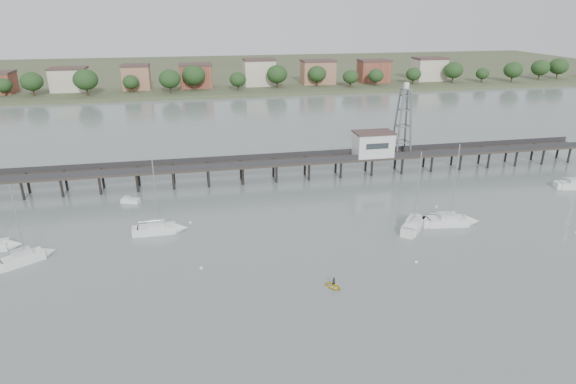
# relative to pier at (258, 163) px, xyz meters

# --- Properties ---
(pier) EXTENTS (150.00, 5.00, 5.50)m
(pier) POSITION_rel_pier_xyz_m (0.00, 0.00, 0.00)
(pier) COLOR #2D2823
(pier) RESTS_ON ground
(pier_building) EXTENTS (8.40, 5.40, 5.30)m
(pier_building) POSITION_rel_pier_xyz_m (25.00, 0.00, 2.87)
(pier_building) COLOR silver
(pier_building) RESTS_ON ground
(lattice_tower) EXTENTS (3.20, 3.20, 15.50)m
(lattice_tower) POSITION_rel_pier_xyz_m (31.50, 0.00, 7.31)
(lattice_tower) COLOR slate
(lattice_tower) RESTS_ON ground
(sailboat_b) EXTENTS (7.97, 2.55, 13.09)m
(sailboat_b) POSITION_rel_pier_xyz_m (-18.46, -21.73, -3.15)
(sailboat_b) COLOR white
(sailboat_b) RESTS_ON ground
(sailboat_d) EXTENTS (9.24, 3.64, 14.78)m
(sailboat_d) POSITION_rel_pier_xyz_m (29.33, -28.29, -3.16)
(sailboat_d) COLOR white
(sailboat_d) RESTS_ON ground
(sailboat_a) EXTENTS (7.41, 5.91, 12.38)m
(sailboat_a) POSITION_rel_pier_xyz_m (-36.97, -27.44, -3.15)
(sailboat_a) COLOR white
(sailboat_a) RESTS_ON ground
(sailboat_c) EXTENTS (7.28, 7.95, 13.81)m
(sailboat_c) POSITION_rel_pier_xyz_m (22.49, -27.42, -3.16)
(sailboat_c) COLOR white
(sailboat_c) RESTS_ON ground
(white_tender) EXTENTS (3.62, 2.46, 1.30)m
(white_tender) POSITION_rel_pier_xyz_m (-25.30, -7.41, -3.39)
(white_tender) COLOR white
(white_tender) RESTS_ON ground
(yellow_dinghy) EXTENTS (1.69, 1.33, 2.37)m
(yellow_dinghy) POSITION_rel_pier_xyz_m (3.69, -42.97, -3.79)
(yellow_dinghy) COLOR yellow
(yellow_dinghy) RESTS_ON ground
(dinghy_occupant) EXTENTS (0.84, 1.35, 0.30)m
(dinghy_occupant) POSITION_rel_pier_xyz_m (3.69, -42.97, -3.79)
(dinghy_occupant) COLOR black
(dinghy_occupant) RESTS_ON ground
(mooring_buoys) EXTENTS (61.69, 20.67, 0.39)m
(mooring_buoys) POSITION_rel_pier_xyz_m (13.27, -29.67, -3.71)
(mooring_buoys) COLOR #F5EBBE
(mooring_buoys) RESTS_ON ground
(far_shore) EXTENTS (500.00, 170.00, 10.40)m
(far_shore) POSITION_rel_pier_xyz_m (0.36, 179.58, -2.85)
(far_shore) COLOR #475133
(far_shore) RESTS_ON ground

